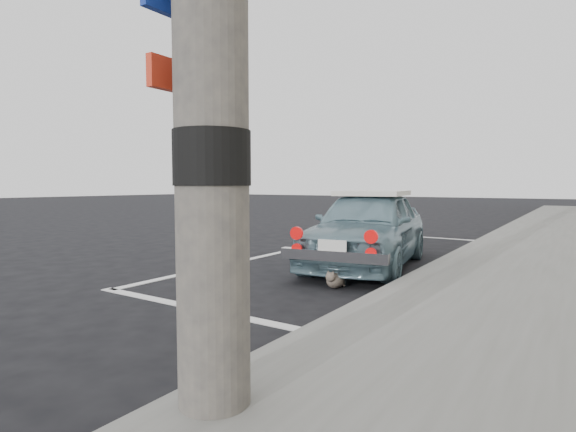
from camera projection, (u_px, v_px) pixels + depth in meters
name	position (u px, v px, depth m)	size (l,w,h in m)	color
ground	(201.00, 292.00, 4.93)	(80.00, 80.00, 0.00)	black
sidewalk	(550.00, 287.00, 4.83)	(2.80, 40.00, 0.15)	slate
pline_rear	(202.00, 309.00, 4.24)	(3.00, 0.12, 0.01)	silver
pline_front	(424.00, 237.00, 10.06)	(3.00, 0.12, 0.01)	silver
pline_side	(285.00, 251.00, 7.92)	(0.12, 7.00, 0.01)	silver
retro_coupe	(368.00, 227.00, 6.48)	(1.85, 3.45, 1.12)	slate
cat	(335.00, 279.00, 5.11)	(0.19, 0.42, 0.22)	#675A4F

